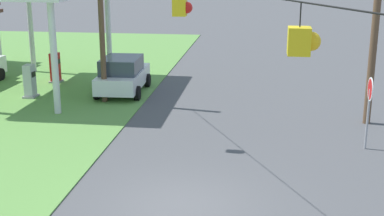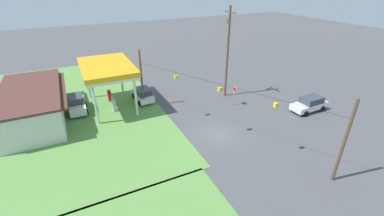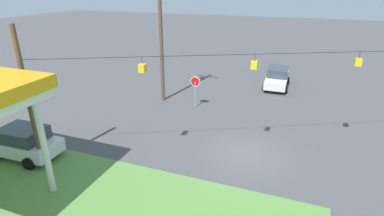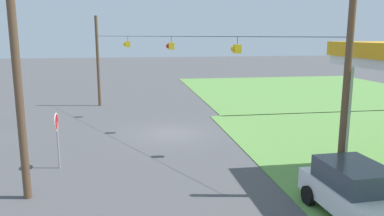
# 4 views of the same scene
# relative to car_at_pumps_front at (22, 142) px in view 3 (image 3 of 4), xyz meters

# --- Properties ---
(ground_plane) EXTENTS (160.00, 160.00, 0.00)m
(ground_plane) POSITION_rel_car_at_pumps_front_xyz_m (-11.60, -4.59, -0.92)
(ground_plane) COLOR #4C4C4F
(car_at_pumps_front) EXTENTS (4.34, 2.23, 1.79)m
(car_at_pumps_front) POSITION_rel_car_at_pumps_front_xyz_m (0.00, 0.00, 0.00)
(car_at_pumps_front) COLOR white
(car_at_pumps_front) RESTS_ON ground
(car_on_crossroad) EXTENTS (2.16, 4.71, 1.80)m
(car_on_crossroad) POSITION_rel_car_at_pumps_front_xyz_m (-11.82, -17.64, 0.01)
(car_on_crossroad) COLOR white
(car_on_crossroad) RESTS_ON ground
(stop_sign_roadside) EXTENTS (0.80, 0.08, 2.50)m
(stop_sign_roadside) POSITION_rel_car_at_pumps_front_xyz_m (-6.42, -10.18, 0.90)
(stop_sign_roadside) COLOR #99999E
(stop_sign_roadside) RESTS_ON ground
(utility_pole_main) EXTENTS (2.20, 0.44, 11.83)m
(utility_pole_main) POSITION_rel_car_at_pumps_front_xyz_m (-3.35, -10.76, 5.64)
(utility_pole_main) COLOR brown
(utility_pole_main) RESTS_ON ground
(signal_span_gantry) EXTENTS (20.07, 10.24, 7.35)m
(signal_span_gantry) POSITION_rel_car_at_pumps_front_xyz_m (-11.60, -4.60, 3.05)
(signal_span_gantry) COLOR brown
(signal_span_gantry) RESTS_ON ground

